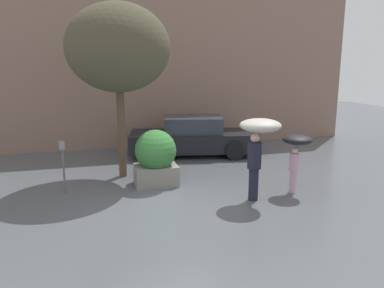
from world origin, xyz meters
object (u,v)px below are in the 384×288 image
(parked_car_near, at_px, (193,137))
(planter_box, at_px, (156,157))
(parking_meter, at_px, (63,156))
(person_child, at_px, (296,147))
(street_tree, at_px, (118,48))
(person_adult, at_px, (259,137))

(parked_car_near, bearing_deg, planter_box, 160.17)
(parking_meter, bearing_deg, planter_box, 1.59)
(person_child, xyz_separation_m, street_tree, (-4.07, 2.54, 2.43))
(parking_meter, bearing_deg, person_adult, -20.61)
(planter_box, relative_size, street_tree, 0.31)
(planter_box, relative_size, person_child, 1.02)
(planter_box, distance_m, parking_meter, 2.34)
(person_adult, bearing_deg, parking_meter, 142.93)
(person_child, xyz_separation_m, parked_car_near, (-1.41, 4.56, -0.54))
(parked_car_near, bearing_deg, street_tree, 138.86)
(parked_car_near, xyz_separation_m, street_tree, (-2.66, -2.02, 2.97))
(planter_box, height_order, parked_car_near, planter_box)
(parked_car_near, relative_size, parking_meter, 3.49)
(street_tree, height_order, parking_meter, street_tree)
(person_child, height_order, parking_meter, person_child)
(parked_car_near, bearing_deg, parking_meter, 138.20)
(person_adult, height_order, person_child, person_adult)
(street_tree, bearing_deg, parked_car_near, 37.27)
(parked_car_near, height_order, parking_meter, parked_car_near)
(parked_car_near, xyz_separation_m, parking_meter, (-4.20, -3.12, 0.33))
(person_adult, relative_size, parking_meter, 1.46)
(person_adult, height_order, parking_meter, person_adult)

